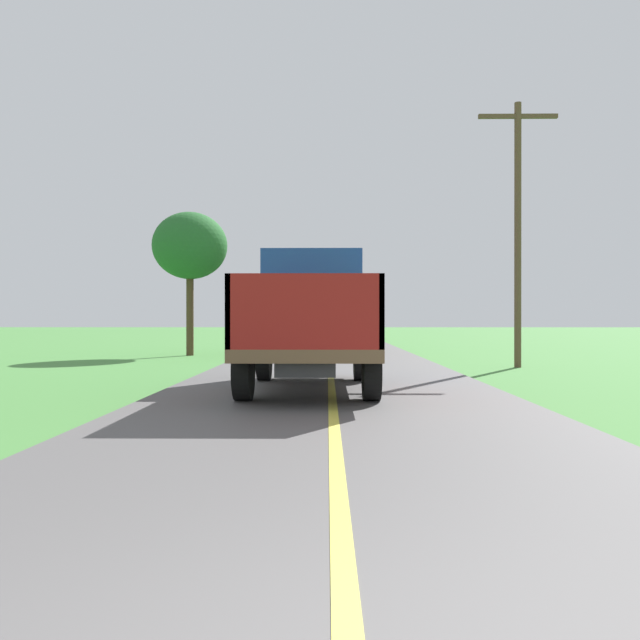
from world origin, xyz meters
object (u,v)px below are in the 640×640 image
object	(u,v)px
utility_pole_roadside	(518,224)
roadside_tree_near_left	(190,246)
banana_truck_far	(313,317)
banana_truck_near	(312,316)

from	to	relation	value
utility_pole_roadside	roadside_tree_near_left	distance (m)	12.30
banana_truck_far	roadside_tree_near_left	distance (m)	5.90
banana_truck_near	roadside_tree_near_left	world-z (taller)	roadside_tree_near_left
banana_truck_near	banana_truck_far	size ratio (longest dim) A/B	1.00
banana_truck_far	utility_pole_roadside	world-z (taller)	utility_pole_roadside
banana_truck_near	roadside_tree_near_left	xyz separation A→B (m)	(-4.98, 11.48, 2.73)
banana_truck_near	banana_truck_far	xyz separation A→B (m)	(-0.31, 13.81, -0.00)
banana_truck_near	utility_pole_roadside	distance (m)	8.62
banana_truck_far	utility_pole_roadside	xyz separation A→B (m)	(6.18, -8.11, 2.73)
utility_pole_roadside	roadside_tree_near_left	bearing A→B (deg)	151.94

